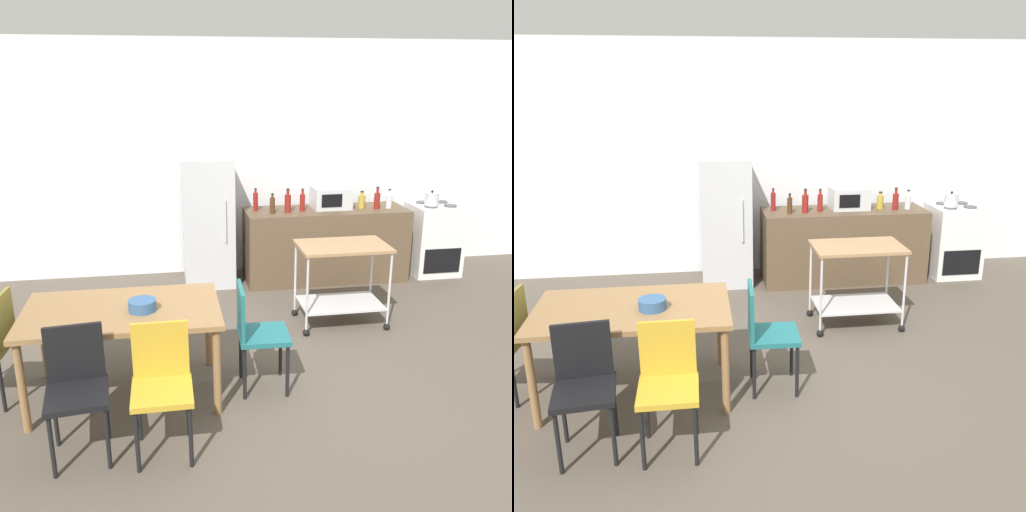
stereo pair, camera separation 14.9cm
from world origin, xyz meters
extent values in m
plane|color=brown|center=(0.00, 0.00, 0.00)|extent=(12.00, 12.00, 0.00)
cube|color=white|center=(0.00, 3.20, 1.45)|extent=(8.40, 0.12, 2.90)
cube|color=brown|center=(0.90, 2.60, 0.45)|extent=(2.00, 0.64, 0.90)
cube|color=olive|center=(-1.42, 0.23, 0.73)|extent=(1.50, 0.90, 0.04)
cylinder|color=olive|center=(-2.11, -0.16, 0.35)|extent=(0.06, 0.06, 0.71)
cylinder|color=olive|center=(-0.73, -0.16, 0.35)|extent=(0.06, 0.06, 0.71)
cylinder|color=olive|center=(-2.11, 0.62, 0.35)|extent=(0.06, 0.06, 0.71)
cylinder|color=olive|center=(-0.73, 0.62, 0.35)|extent=(0.06, 0.06, 0.71)
cube|color=#1E666B|center=(-0.32, 0.16, 0.47)|extent=(0.42, 0.42, 0.04)
cube|color=#1E666B|center=(-0.50, 0.17, 0.69)|extent=(0.05, 0.38, 0.40)
cylinder|color=black|center=(-0.16, -0.02, 0.23)|extent=(0.03, 0.03, 0.45)
cylinder|color=black|center=(-0.14, 0.32, 0.23)|extent=(0.03, 0.03, 0.45)
cylinder|color=black|center=(-0.50, 0.00, 0.23)|extent=(0.03, 0.03, 0.45)
cylinder|color=black|center=(-0.48, 0.34, 0.23)|extent=(0.03, 0.03, 0.45)
cube|color=olive|center=(-2.31, 0.29, 0.69)|extent=(0.07, 0.38, 0.40)
cylinder|color=black|center=(-2.30, 0.46, 0.23)|extent=(0.03, 0.03, 0.45)
cylinder|color=black|center=(-2.33, 0.12, 0.23)|extent=(0.03, 0.03, 0.45)
cube|color=black|center=(-1.67, -0.52, 0.47)|extent=(0.44, 0.44, 0.04)
cube|color=black|center=(-1.69, -0.34, 0.69)|extent=(0.38, 0.07, 0.40)
cylinder|color=black|center=(-1.83, -0.71, 0.23)|extent=(0.03, 0.03, 0.45)
cylinder|color=black|center=(-1.49, -0.67, 0.23)|extent=(0.03, 0.03, 0.45)
cylinder|color=black|center=(-1.86, -0.37, 0.23)|extent=(0.03, 0.03, 0.45)
cylinder|color=black|center=(-1.52, -0.33, 0.23)|extent=(0.03, 0.03, 0.45)
cube|color=gold|center=(-1.13, -0.57, 0.47)|extent=(0.40, 0.40, 0.04)
cube|color=gold|center=(-1.13, -0.39, 0.69)|extent=(0.38, 0.03, 0.40)
cylinder|color=black|center=(-1.30, -0.74, 0.23)|extent=(0.03, 0.03, 0.45)
cylinder|color=black|center=(-0.96, -0.74, 0.23)|extent=(0.03, 0.03, 0.45)
cylinder|color=black|center=(-1.30, -0.40, 0.23)|extent=(0.03, 0.03, 0.45)
cylinder|color=black|center=(-0.96, -0.40, 0.23)|extent=(0.03, 0.03, 0.45)
cube|color=white|center=(2.35, 2.62, 0.45)|extent=(0.60, 0.60, 0.90)
cube|color=black|center=(2.35, 2.32, 0.25)|extent=(0.48, 0.01, 0.32)
cylinder|color=#47474C|center=(2.22, 2.50, 0.91)|extent=(0.16, 0.16, 0.02)
cylinder|color=#47474C|center=(2.48, 2.50, 0.91)|extent=(0.16, 0.16, 0.02)
cylinder|color=#47474C|center=(2.22, 2.74, 0.91)|extent=(0.16, 0.16, 0.02)
cylinder|color=#47474C|center=(2.48, 2.74, 0.91)|extent=(0.16, 0.16, 0.02)
cube|color=silver|center=(-0.55, 2.70, 0.78)|extent=(0.60, 0.60, 1.55)
cylinder|color=silver|center=(-0.37, 2.39, 0.85)|extent=(0.02, 0.02, 0.50)
cube|color=#A37A51|center=(0.68, 1.27, 0.83)|extent=(0.90, 0.56, 0.03)
cube|color=silver|center=(0.68, 1.27, 0.22)|extent=(0.83, 0.52, 0.02)
cylinder|color=silver|center=(0.26, 1.02, 0.45)|extent=(0.02, 0.02, 0.76)
sphere|color=black|center=(0.26, 1.02, 0.04)|extent=(0.07, 0.07, 0.07)
cylinder|color=silver|center=(1.10, 1.02, 0.45)|extent=(0.02, 0.02, 0.76)
sphere|color=black|center=(1.10, 1.02, 0.04)|extent=(0.07, 0.07, 0.07)
cylinder|color=silver|center=(0.26, 1.52, 0.45)|extent=(0.02, 0.02, 0.76)
sphere|color=black|center=(0.26, 1.52, 0.04)|extent=(0.07, 0.07, 0.07)
cylinder|color=silver|center=(1.10, 1.52, 0.45)|extent=(0.02, 0.02, 0.76)
sphere|color=black|center=(1.10, 1.52, 0.04)|extent=(0.07, 0.07, 0.07)
cylinder|color=maroon|center=(0.03, 2.67, 1.01)|extent=(0.06, 0.06, 0.22)
cylinder|color=maroon|center=(0.03, 2.67, 1.14)|extent=(0.03, 0.03, 0.04)
cylinder|color=black|center=(0.03, 2.67, 1.17)|extent=(0.03, 0.03, 0.01)
cylinder|color=#4C2D19|center=(0.20, 2.50, 0.99)|extent=(0.06, 0.06, 0.19)
cylinder|color=#4C2D19|center=(0.20, 2.50, 1.11)|extent=(0.03, 0.03, 0.04)
cylinder|color=black|center=(0.20, 2.50, 1.13)|extent=(0.03, 0.03, 0.01)
cylinder|color=maroon|center=(0.40, 2.53, 1.01)|extent=(0.08, 0.08, 0.21)
cylinder|color=maroon|center=(0.40, 2.53, 1.14)|extent=(0.03, 0.03, 0.06)
cylinder|color=black|center=(0.40, 2.53, 1.18)|extent=(0.04, 0.04, 0.01)
cylinder|color=maroon|center=(0.58, 2.56, 1.00)|extent=(0.06, 0.06, 0.21)
cylinder|color=maroon|center=(0.58, 2.56, 1.13)|extent=(0.03, 0.03, 0.06)
cylinder|color=black|center=(0.58, 2.56, 1.17)|extent=(0.03, 0.03, 0.01)
cube|color=silver|center=(0.97, 2.66, 1.03)|extent=(0.46, 0.34, 0.26)
cube|color=black|center=(0.93, 2.49, 1.03)|extent=(0.25, 0.01, 0.16)
cylinder|color=gold|center=(1.35, 2.60, 0.98)|extent=(0.08, 0.08, 0.16)
cylinder|color=gold|center=(1.35, 2.60, 1.08)|extent=(0.04, 0.04, 0.04)
cylinder|color=black|center=(1.35, 2.60, 1.11)|extent=(0.04, 0.04, 0.01)
cylinder|color=maroon|center=(1.52, 2.52, 1.00)|extent=(0.07, 0.07, 0.20)
cylinder|color=maroon|center=(1.52, 2.52, 1.13)|extent=(0.03, 0.03, 0.06)
cylinder|color=black|center=(1.52, 2.52, 1.17)|extent=(0.04, 0.04, 0.01)
cylinder|color=silver|center=(1.68, 2.55, 0.98)|extent=(0.07, 0.07, 0.16)
cylinder|color=silver|center=(1.68, 2.55, 1.09)|extent=(0.03, 0.03, 0.06)
cylinder|color=black|center=(1.68, 2.55, 1.13)|extent=(0.04, 0.04, 0.01)
cylinder|color=#33598C|center=(-1.26, 0.16, 0.79)|extent=(0.21, 0.21, 0.09)
cylinder|color=silver|center=(2.23, 2.52, 1.00)|extent=(0.17, 0.17, 0.16)
sphere|color=black|center=(2.23, 2.52, 1.09)|extent=(0.03, 0.03, 0.03)
cylinder|color=silver|center=(2.34, 2.52, 1.02)|extent=(0.08, 0.02, 0.07)
camera|label=1|loc=(-1.04, -3.82, 2.44)|focal=38.95mm
camera|label=2|loc=(-0.89, -3.85, 2.44)|focal=38.95mm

